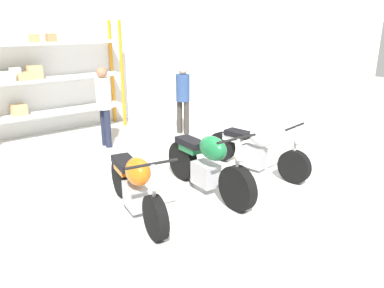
% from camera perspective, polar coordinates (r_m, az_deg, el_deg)
% --- Properties ---
extents(ground_plane, '(30.00, 30.00, 0.00)m').
position_cam_1_polar(ground_plane, '(5.96, 2.38, -7.36)').
color(ground_plane, silver).
extents(back_wall, '(30.00, 0.08, 3.60)m').
position_cam_1_polar(back_wall, '(9.79, -17.31, 12.87)').
color(back_wall, white).
rests_on(back_wall, ground_plane).
extents(shelving_rack, '(3.19, 0.63, 2.60)m').
position_cam_1_polar(shelving_rack, '(9.22, -21.15, 9.39)').
color(shelving_rack, orange).
rests_on(shelving_rack, ground_plane).
extents(motorcycle_orange, '(0.69, 1.95, 0.99)m').
position_cam_1_polar(motorcycle_orange, '(5.19, -8.57, -6.22)').
color(motorcycle_orange, black).
rests_on(motorcycle_orange, ground_plane).
extents(motorcycle_green, '(0.69, 2.03, 1.07)m').
position_cam_1_polar(motorcycle_green, '(5.77, 2.42, -3.15)').
color(motorcycle_green, black).
rests_on(motorcycle_green, ground_plane).
extents(motorcycle_white, '(0.62, 2.10, 0.98)m').
position_cam_1_polar(motorcycle_white, '(6.74, 9.73, -0.59)').
color(motorcycle_white, black).
rests_on(motorcycle_white, ground_plane).
extents(person_browsing, '(0.43, 0.43, 1.63)m').
position_cam_1_polar(person_browsing, '(8.83, -1.40, 7.62)').
color(person_browsing, '#38332D').
rests_on(person_browsing, ground_plane).
extents(person_near_rack, '(0.33, 0.33, 1.69)m').
position_cam_1_polar(person_near_rack, '(8.07, -13.29, 6.46)').
color(person_near_rack, '#1E2338').
rests_on(person_near_rack, ground_plane).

